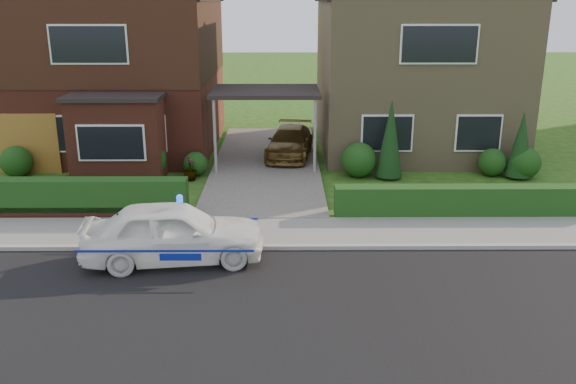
{
  "coord_description": "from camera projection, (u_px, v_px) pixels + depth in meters",
  "views": [
    {
      "loc": [
        0.64,
        -10.67,
        5.85
      ],
      "look_at": [
        0.74,
        3.5,
        1.34
      ],
      "focal_mm": 38.0,
      "sensor_mm": 36.0,
      "label": 1
    }
  ],
  "objects": [
    {
      "name": "shrub_left_mid",
      "position": [
        147.0,
        159.0,
        20.58
      ],
      "size": [
        1.32,
        1.32,
        1.32
      ],
      "primitive_type": "sphere",
      "color": "#173410",
      "rests_on": "ground"
    },
    {
      "name": "ground",
      "position": [
        252.0,
        311.0,
        11.94
      ],
      "size": [
        120.0,
        120.0,
        0.0
      ],
      "primitive_type": "plane",
      "color": "#204412",
      "rests_on": "ground"
    },
    {
      "name": "hedge_right",
      "position": [
        468.0,
        217.0,
        17.08
      ],
      "size": [
        7.5,
        0.55,
        0.8
      ],
      "primitive_type": "cube",
      "color": "#173410",
      "rests_on": "ground"
    },
    {
      "name": "conifer_a",
      "position": [
        390.0,
        141.0,
        20.34
      ],
      "size": [
        0.9,
        0.9,
        2.6
      ],
      "primitive_type": "cone",
      "color": "black",
      "rests_on": "ground"
    },
    {
      "name": "carport_link",
      "position": [
        266.0,
        93.0,
        21.57
      ],
      "size": [
        3.8,
        3.0,
        2.77
      ],
      "color": "black",
      "rests_on": "ground"
    },
    {
      "name": "road",
      "position": [
        252.0,
        311.0,
        11.94
      ],
      "size": [
        60.0,
        6.0,
        0.02
      ],
      "primitive_type": "cube",
      "color": "black",
      "rests_on": "ground"
    },
    {
      "name": "garage_door",
      "position": [
        27.0,
        144.0,
        21.06
      ],
      "size": [
        2.2,
        0.1,
        2.1
      ],
      "primitive_type": "cube",
      "color": "brown",
      "rests_on": "ground"
    },
    {
      "name": "kerb",
      "position": [
        258.0,
        248.0,
        14.83
      ],
      "size": [
        60.0,
        0.16,
        0.12
      ],
      "primitive_type": "cube",
      "color": "#9E9993",
      "rests_on": "ground"
    },
    {
      "name": "house_right",
      "position": [
        413.0,
        56.0,
        24.2
      ],
      "size": [
        7.5,
        8.06,
        7.25
      ],
      "color": "#937F5A",
      "rests_on": "ground"
    },
    {
      "name": "driveway_car",
      "position": [
        290.0,
        142.0,
        23.02
      ],
      "size": [
        2.02,
        3.95,
        1.1
      ],
      "primitive_type": "imported",
      "rotation": [
        0.0,
        0.0,
        -0.13
      ],
      "color": "brown",
      "rests_on": "driveway"
    },
    {
      "name": "sidewalk",
      "position": [
        259.0,
        232.0,
        15.83
      ],
      "size": [
        60.0,
        2.0,
        0.1
      ],
      "primitive_type": "cube",
      "color": "slate",
      "rests_on": "ground"
    },
    {
      "name": "house_left",
      "position": [
        121.0,
        53.0,
        23.99
      ],
      "size": [
        7.5,
        9.53,
        7.25
      ],
      "color": "brown",
      "rests_on": "ground"
    },
    {
      "name": "conifer_b",
      "position": [
        521.0,
        147.0,
        20.43
      ],
      "size": [
        0.9,
        0.9,
        2.2
      ],
      "primitive_type": "cone",
      "color": "black",
      "rests_on": "ground"
    },
    {
      "name": "hedge_left",
      "position": [
        55.0,
        217.0,
        17.1
      ],
      "size": [
        7.5,
        0.55,
        0.9
      ],
      "primitive_type": "cube",
      "color": "#173410",
      "rests_on": "ground"
    },
    {
      "name": "police_car",
      "position": [
        173.0,
        233.0,
        14.0
      ],
      "size": [
        3.82,
        4.32,
        1.58
      ],
      "rotation": [
        0.0,
        0.0,
        1.69
      ],
      "color": "white",
      "rests_on": "ground"
    },
    {
      "name": "potted_plant_a",
      "position": [
        113.0,
        188.0,
        18.53
      ],
      "size": [
        0.39,
        0.3,
        0.67
      ],
      "primitive_type": "imported",
      "rotation": [
        0.0,
        0.0,
        -0.19
      ],
      "color": "gray",
      "rests_on": "ground"
    },
    {
      "name": "driveway",
      "position": [
        266.0,
        163.0,
        22.4
      ],
      "size": [
        3.8,
        12.0,
        0.12
      ],
      "primitive_type": "cube",
      "color": "#666059",
      "rests_on": "ground"
    },
    {
      "name": "shrub_left_near",
      "position": [
        196.0,
        164.0,
        20.94
      ],
      "size": [
        0.84,
        0.84,
        0.84
      ],
      "primitive_type": "sphere",
      "color": "#173410",
      "rests_on": "ground"
    },
    {
      "name": "shrub_left_far",
      "position": [
        16.0,
        161.0,
        20.77
      ],
      "size": [
        1.08,
        1.08,
        1.08
      ],
      "primitive_type": "sphere",
      "color": "#173410",
      "rests_on": "ground"
    },
    {
      "name": "shrub_right_mid",
      "position": [
        492.0,
        162.0,
        20.9
      ],
      "size": [
        0.96,
        0.96,
        0.96
      ],
      "primitive_type": "sphere",
      "color": "#173410",
      "rests_on": "ground"
    },
    {
      "name": "shrub_right_near",
      "position": [
        359.0,
        160.0,
        20.74
      ],
      "size": [
        1.2,
        1.2,
        1.2
      ],
      "primitive_type": "sphere",
      "color": "#173410",
      "rests_on": "ground"
    },
    {
      "name": "potted_plant_c",
      "position": [
        190.0,
        169.0,
        20.38
      ],
      "size": [
        0.49,
        0.49,
        0.79
      ],
      "primitive_type": "imported",
      "rotation": [
        0.0,
        0.0,
        1.7
      ],
      "color": "gray",
      "rests_on": "ground"
    },
    {
      "name": "shrub_right_far",
      "position": [
        525.0,
        163.0,
        20.6
      ],
      "size": [
        1.08,
        1.08,
        1.08
      ],
      "primitive_type": "sphere",
      "color": "#173410",
      "rests_on": "ground"
    },
    {
      "name": "potted_plant_b",
      "position": [
        65.0,
        184.0,
        18.9
      ],
      "size": [
        0.48,
        0.46,
        0.69
      ],
      "primitive_type": "imported",
      "rotation": [
        0.0,
        0.0,
        1.05
      ],
      "color": "gray",
      "rests_on": "ground"
    },
    {
      "name": "dwarf_wall",
      "position": [
        52.0,
        212.0,
        16.9
      ],
      "size": [
        7.7,
        0.25,
        0.36
      ],
      "primitive_type": "cube",
      "color": "brown",
      "rests_on": "ground"
    }
  ]
}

